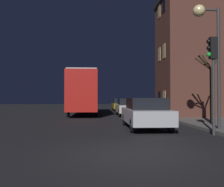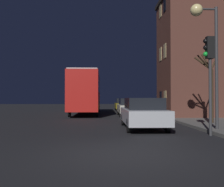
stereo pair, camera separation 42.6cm
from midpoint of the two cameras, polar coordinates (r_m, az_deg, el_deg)
ground_plane at (r=7.03m, az=4.71°, el=-13.59°), size 120.00×120.00×0.00m
brick_building at (r=21.08m, az=17.58°, el=8.22°), size 4.33×4.79×9.52m
streetlamp at (r=12.34m, az=21.32°, el=12.92°), size 1.24×0.55×5.62m
traffic_light at (r=11.06m, az=22.38°, el=6.20°), size 0.43×0.24×4.04m
bare_tree at (r=15.23m, az=22.26°, el=1.21°), size 1.56×1.11×3.92m
bus at (r=24.01m, az=-5.40°, el=0.71°), size 2.48×10.75×3.85m
car_near_lane at (r=12.63m, az=8.04°, el=-4.37°), size 1.89×4.69×1.54m
car_mid_lane at (r=21.63m, az=4.45°, el=-3.03°), size 1.83×4.35×1.52m
car_far_lane at (r=30.55m, az=2.84°, el=-2.51°), size 1.78×4.13×1.51m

